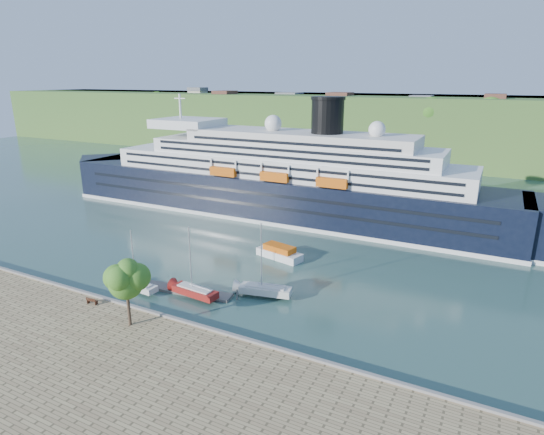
{
  "coord_description": "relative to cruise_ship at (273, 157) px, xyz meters",
  "views": [
    {
      "loc": [
        39.92,
        -40.22,
        30.25
      ],
      "look_at": [
        3.96,
        30.0,
        6.1
      ],
      "focal_mm": 30.0,
      "sensor_mm": 36.0,
      "label": 1
    }
  ],
  "objects": [
    {
      "name": "quay_coping",
      "position": [
        6.23,
        -50.67,
        -12.29
      ],
      "size": [
        220.0,
        0.5,
        0.3
      ],
      "primitive_type": "cube",
      "color": "slate",
      "rests_on": "promenade"
    },
    {
      "name": "park_bench",
      "position": [
        -0.87,
        -52.39,
        -11.92
      ],
      "size": [
        1.68,
        0.83,
        1.04
      ],
      "primitive_type": null,
      "rotation": [
        0.0,
        0.0,
        0.11
      ],
      "color": "#402112",
      "rests_on": "promenade"
    },
    {
      "name": "promenade_tree",
      "position": [
        7.67,
        -54.19,
        -7.71
      ],
      "size": [
        5.71,
        5.71,
        9.45
      ],
      "primitive_type": null,
      "color": "#2B661B",
      "rests_on": "promenade"
    },
    {
      "name": "floating_pontoon",
      "position": [
        4.53,
        -42.5,
        -13.22
      ],
      "size": [
        19.5,
        4.94,
        0.43
      ],
      "primitive_type": null,
      "rotation": [
        0.0,
        0.0,
        0.13
      ],
      "color": "slate",
      "rests_on": "ground"
    },
    {
      "name": "cruise_ship",
      "position": [
        0.0,
        0.0,
        0.0
      ],
      "size": [
        119.85,
        18.53,
        26.88
      ],
      "primitive_type": null,
      "rotation": [
        0.0,
        0.0,
        0.01
      ],
      "color": "black",
      "rests_on": "ground"
    },
    {
      "name": "sailboat_white_far",
      "position": [
        18.18,
        -38.16,
        -8.09
      ],
      "size": [
        8.58,
        3.99,
        10.69
      ],
      "primitive_type": null,
      "rotation": [
        0.0,
        0.0,
        0.21
      ],
      "color": "silver",
      "rests_on": "ground"
    },
    {
      "name": "tender_launch",
      "position": [
        13.39,
        -23.83,
        -12.26
      ],
      "size": [
        9.0,
        4.78,
        2.37
      ],
      "primitive_type": null,
      "rotation": [
        0.0,
        0.0,
        -0.23
      ],
      "color": "#D3590C",
      "rests_on": "ground"
    },
    {
      "name": "ground",
      "position": [
        6.23,
        -50.47,
        -13.44
      ],
      "size": [
        400.0,
        400.0,
        0.0
      ],
      "primitive_type": "plane",
      "color": "#2E534A",
      "rests_on": "ground"
    },
    {
      "name": "sailboat_white_near",
      "position": [
        0.63,
        -45.24,
        -8.86
      ],
      "size": [
        7.21,
        2.5,
        9.15
      ],
      "primitive_type": null,
      "rotation": [
        0.0,
        0.0,
        -0.08
      ],
      "color": "silver",
      "rests_on": "ground"
    },
    {
      "name": "sailboat_red",
      "position": [
        9.39,
        -43.11,
        -8.33
      ],
      "size": [
        8.07,
        2.86,
        10.22
      ],
      "primitive_type": null,
      "rotation": [
        0.0,
        0.0,
        -0.08
      ],
      "color": "maroon",
      "rests_on": "ground"
    },
    {
      "name": "far_hillside",
      "position": [
        6.23,
        94.53,
        -1.44
      ],
      "size": [
        400.0,
        50.0,
        24.0
      ],
      "primitive_type": "cube",
      "color": "#2B5522",
      "rests_on": "ground"
    }
  ]
}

